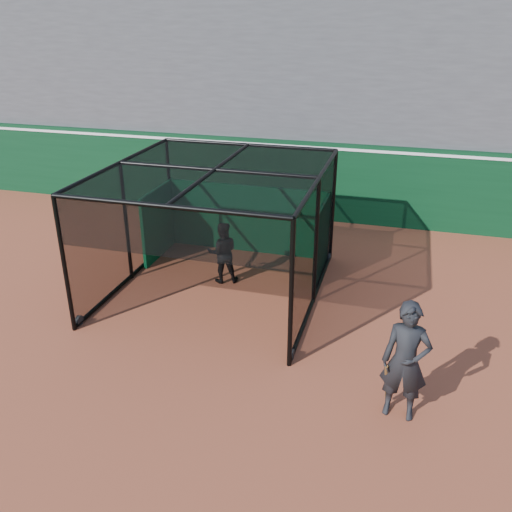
# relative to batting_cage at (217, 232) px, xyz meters

# --- Properties ---
(ground) EXTENTS (120.00, 120.00, 0.00)m
(ground) POSITION_rel_batting_cage_xyz_m (0.46, -2.87, -1.48)
(ground) COLOR brown
(ground) RESTS_ON ground
(outfield_wall) EXTENTS (50.00, 0.50, 2.50)m
(outfield_wall) POSITION_rel_batting_cage_xyz_m (0.46, 5.63, -0.19)
(outfield_wall) COLOR #093318
(outfield_wall) RESTS_ON ground
(grandstand) EXTENTS (50.00, 7.85, 8.95)m
(grandstand) POSITION_rel_batting_cage_xyz_m (0.46, 9.40, 3.00)
(grandstand) COLOR #4C4C4F
(grandstand) RESTS_ON ground
(batting_cage) EXTENTS (4.74, 5.23, 2.97)m
(batting_cage) POSITION_rel_batting_cage_xyz_m (0.00, 0.00, 0.00)
(batting_cage) COLOR black
(batting_cage) RESTS_ON ground
(batter) EXTENTS (0.91, 0.82, 1.55)m
(batter) POSITION_rel_batting_cage_xyz_m (-0.03, 0.45, -0.71)
(batter) COLOR black
(batter) RESTS_ON ground
(on_deck_player) EXTENTS (0.79, 0.55, 2.09)m
(on_deck_player) POSITION_rel_batting_cage_xyz_m (4.38, -3.42, -0.44)
(on_deck_player) COLOR black
(on_deck_player) RESTS_ON ground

